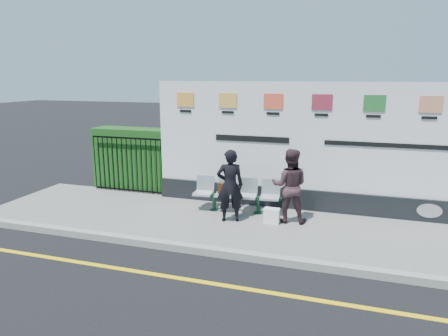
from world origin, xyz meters
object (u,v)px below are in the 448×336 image
(bench, at_px, (236,203))
(woman_right, at_px, (290,186))
(billboard, at_px, (319,156))
(woman_left, at_px, (230,186))

(bench, height_order, woman_right, woman_right)
(billboard, distance_m, bench, 2.22)
(bench, bearing_deg, billboard, 16.76)
(billboard, xyz_separation_m, woman_left, (-1.77, -1.33, -0.50))
(bench, height_order, woman_left, woman_left)
(woman_left, xyz_separation_m, woman_right, (1.24, 0.34, 0.01))
(billboard, xyz_separation_m, bench, (-1.80, -0.72, -1.08))
(bench, distance_m, woman_left, 0.84)
(bench, relative_size, woman_left, 1.25)
(billboard, relative_size, woman_left, 4.99)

